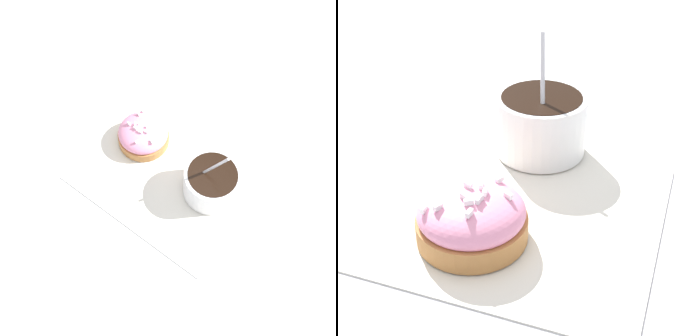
{
  "view_description": "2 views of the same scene",
  "coord_description": "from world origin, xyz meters",
  "views": [
    {
      "loc": [
        0.19,
        -0.23,
        0.58
      ],
      "look_at": [
        0.0,
        -0.01,
        0.03
      ],
      "focal_mm": 42.0,
      "sensor_mm": 36.0,
      "label": 1
    },
    {
      "loc": [
        -0.36,
        -0.15,
        0.28
      ],
      "look_at": [
        -0.01,
        0.01,
        0.03
      ],
      "focal_mm": 60.0,
      "sensor_mm": 36.0,
      "label": 2
    }
  ],
  "objects": [
    {
      "name": "frosted_pastry",
      "position": [
        -0.07,
        0.01,
        0.02
      ],
      "size": [
        0.09,
        0.09,
        0.04
      ],
      "color": "#B2753D",
      "rests_on": "paper_napkin"
    },
    {
      "name": "coffee_cup",
      "position": [
        0.07,
        0.01,
        0.03
      ],
      "size": [
        0.08,
        0.1,
        0.11
      ],
      "color": "white",
      "rests_on": "paper_napkin"
    },
    {
      "name": "ground_plane",
      "position": [
        0.0,
        0.0,
        0.0
      ],
      "size": [
        3.0,
        3.0,
        0.0
      ],
      "primitive_type": "plane",
      "color": "#B2B2B7"
    },
    {
      "name": "paper_napkin",
      "position": [
        0.0,
        0.0,
        0.0
      ],
      "size": [
        0.29,
        0.26,
        0.0
      ],
      "color": "white",
      "rests_on": "ground_plane"
    }
  ]
}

